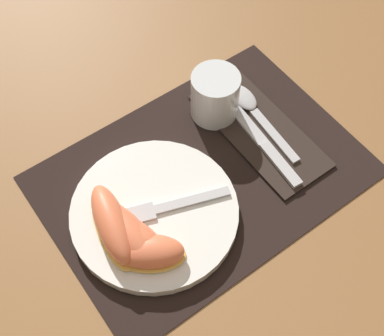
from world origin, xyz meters
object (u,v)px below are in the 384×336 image
(citrus_wedge_3, at_px, (150,252))
(citrus_wedge_2, at_px, (133,237))
(juice_glass, at_px, (215,98))
(spoon, at_px, (251,107))
(plate, at_px, (154,213))
(citrus_wedge_1, at_px, (124,232))
(citrus_wedge_0, at_px, (112,225))
(knife, at_px, (258,136))
(fork, at_px, (160,209))

(citrus_wedge_3, bearing_deg, citrus_wedge_2, 101.79)
(citrus_wedge_2, bearing_deg, juice_glass, 28.13)
(spoon, xyz_separation_m, citrus_wedge_3, (-0.28, -0.12, 0.02))
(plate, relative_size, juice_glass, 2.96)
(citrus_wedge_1, bearing_deg, citrus_wedge_0, 115.74)
(citrus_wedge_2, relative_size, citrus_wedge_3, 1.07)
(citrus_wedge_0, bearing_deg, citrus_wedge_3, -71.74)
(citrus_wedge_2, bearing_deg, knife, 9.37)
(spoon, relative_size, citrus_wedge_3, 1.63)
(citrus_wedge_2, bearing_deg, plate, 26.48)
(fork, relative_size, citrus_wedge_3, 1.63)
(juice_glass, bearing_deg, citrus_wedge_3, -145.54)
(spoon, xyz_separation_m, citrus_wedge_1, (-0.29, -0.08, 0.02))
(plate, relative_size, citrus_wedge_2, 2.08)
(knife, bearing_deg, juice_glass, 105.36)
(knife, distance_m, citrus_wedge_0, 0.27)
(plate, xyz_separation_m, citrus_wedge_3, (-0.04, -0.06, 0.02))
(spoon, xyz_separation_m, citrus_wedge_2, (-0.28, -0.09, 0.02))
(juice_glass, xyz_separation_m, citrus_wedge_3, (-0.23, -0.16, -0.01))
(spoon, bearing_deg, knife, -119.57)
(juice_glass, xyz_separation_m, spoon, (0.05, -0.03, -0.03))
(spoon, xyz_separation_m, citrus_wedge_0, (-0.30, -0.06, 0.03))
(fork, bearing_deg, knife, 6.33)
(juice_glass, distance_m, citrus_wedge_3, 0.27)
(plate, xyz_separation_m, fork, (0.01, -0.00, 0.01))
(citrus_wedge_0, height_order, citrus_wedge_2, citrus_wedge_0)
(juice_glass, xyz_separation_m, knife, (0.02, -0.08, -0.03))
(citrus_wedge_1, bearing_deg, knife, 6.35)
(plate, relative_size, citrus_wedge_0, 1.73)
(spoon, relative_size, citrus_wedge_2, 1.52)
(knife, distance_m, citrus_wedge_3, 0.26)
(plate, relative_size, citrus_wedge_1, 1.77)
(juice_glass, xyz_separation_m, citrus_wedge_1, (-0.24, -0.11, -0.00))
(citrus_wedge_0, bearing_deg, fork, -8.44)
(citrus_wedge_2, xyz_separation_m, citrus_wedge_3, (0.01, -0.03, -0.00))
(plate, bearing_deg, citrus_wedge_0, 174.68)
(spoon, bearing_deg, plate, -164.02)
(plate, xyz_separation_m, juice_glass, (0.18, 0.10, 0.03))
(plate, bearing_deg, spoon, 15.98)
(knife, bearing_deg, citrus_wedge_2, -170.63)
(fork, xyz_separation_m, citrus_wedge_0, (-0.07, 0.01, 0.02))
(knife, relative_size, spoon, 1.27)
(plate, xyz_separation_m, citrus_wedge_0, (-0.06, 0.01, 0.03))
(citrus_wedge_0, relative_size, citrus_wedge_1, 1.02)
(plate, distance_m, fork, 0.01)
(citrus_wedge_1, relative_size, citrus_wedge_2, 1.17)
(juice_glass, relative_size, citrus_wedge_1, 0.60)
(plate, distance_m, citrus_wedge_3, 0.07)
(juice_glass, bearing_deg, plate, -151.43)
(juice_glass, height_order, citrus_wedge_1, juice_glass)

